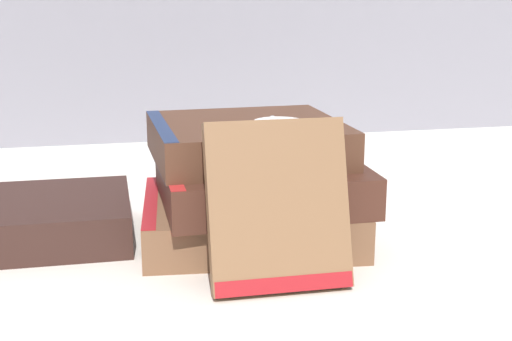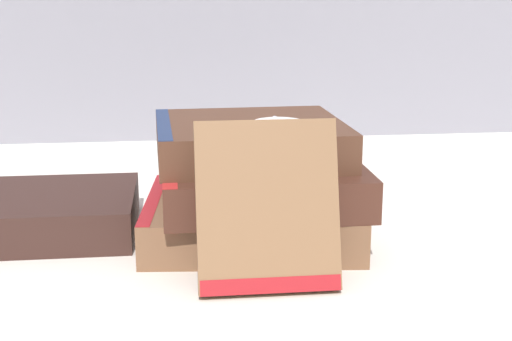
% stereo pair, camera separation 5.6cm
% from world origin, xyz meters
% --- Properties ---
extents(ground_plane, '(3.00, 3.00, 0.00)m').
position_xyz_m(ground_plane, '(0.00, 0.00, 0.00)').
color(ground_plane, silver).
extents(book_flat_bottom, '(0.21, 0.18, 0.04)m').
position_xyz_m(book_flat_bottom, '(0.03, 0.03, 0.02)').
color(book_flat_bottom, brown).
rests_on(book_flat_bottom, ground_plane).
extents(book_flat_middle, '(0.18, 0.16, 0.04)m').
position_xyz_m(book_flat_middle, '(0.04, 0.03, 0.06)').
color(book_flat_middle, '#422319').
rests_on(book_flat_middle, book_flat_bottom).
extents(book_flat_top, '(0.17, 0.16, 0.04)m').
position_xyz_m(book_flat_top, '(0.03, 0.04, 0.09)').
color(book_flat_top, '#4C2D1E').
rests_on(book_flat_top, book_flat_middle).
extents(book_side_left, '(0.20, 0.14, 0.04)m').
position_xyz_m(book_side_left, '(-0.18, 0.07, 0.02)').
color(book_side_left, '#331E19').
rests_on(book_side_left, ground_plane).
extents(book_leaning_front, '(0.11, 0.05, 0.13)m').
position_xyz_m(book_leaning_front, '(0.04, -0.08, 0.06)').
color(book_leaning_front, brown).
rests_on(book_leaning_front, ground_plane).
extents(pocket_watch, '(0.05, 0.05, 0.01)m').
position_xyz_m(pocket_watch, '(0.06, 0.01, 0.11)').
color(pocket_watch, white).
rests_on(pocket_watch, book_flat_top).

